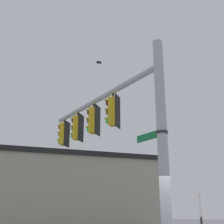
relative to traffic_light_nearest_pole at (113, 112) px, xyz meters
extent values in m
cylinder|color=#ADB2B7|center=(-1.54, -2.01, -1.69)|extent=(0.30, 0.30, 6.69)
cylinder|color=#ADB2B7|center=(0.70, 0.88, 0.80)|extent=(4.65, 5.91, 0.21)
cylinder|color=black|center=(0.00, -0.02, 0.61)|extent=(0.08, 0.08, 0.18)
cube|color=gold|center=(0.00, -0.02, -0.01)|extent=(0.36, 0.30, 1.05)
sphere|color=#590F0F|center=(0.00, 0.17, 0.34)|extent=(0.22, 0.22, 0.22)
cube|color=gold|center=(0.00, 0.19, 0.44)|extent=(0.24, 0.20, 0.03)
sphere|color=brown|center=(0.00, 0.17, -0.01)|extent=(0.22, 0.22, 0.22)
cube|color=gold|center=(0.00, 0.19, 0.09)|extent=(0.24, 0.20, 0.03)
sphere|color=#1EE533|center=(0.00, 0.17, -0.36)|extent=(0.22, 0.22, 0.22)
cube|color=gold|center=(0.00, 0.19, -0.26)|extent=(0.24, 0.20, 0.03)
cube|color=black|center=(0.00, -0.19, -0.01)|extent=(0.54, 0.03, 1.22)
cylinder|color=black|center=(0.88, 1.11, 0.61)|extent=(0.08, 0.08, 0.18)
cube|color=gold|center=(0.88, 1.11, -0.01)|extent=(0.36, 0.30, 1.05)
sphere|color=#590F0F|center=(0.88, 1.30, 0.34)|extent=(0.22, 0.22, 0.22)
cube|color=gold|center=(0.88, 1.32, 0.44)|extent=(0.24, 0.20, 0.03)
sphere|color=brown|center=(0.88, 1.30, -0.01)|extent=(0.22, 0.22, 0.22)
cube|color=gold|center=(0.88, 1.32, 0.09)|extent=(0.24, 0.20, 0.03)
sphere|color=#1EE533|center=(0.88, 1.30, -0.36)|extent=(0.22, 0.22, 0.22)
cube|color=gold|center=(0.88, 1.32, -0.26)|extent=(0.24, 0.20, 0.03)
cube|color=black|center=(0.88, 0.94, -0.01)|extent=(0.54, 0.03, 1.22)
cylinder|color=black|center=(1.76, 2.24, 0.61)|extent=(0.08, 0.08, 0.18)
cube|color=gold|center=(1.76, 2.24, -0.01)|extent=(0.36, 0.30, 1.05)
sphere|color=#590F0F|center=(1.76, 2.43, 0.34)|extent=(0.22, 0.22, 0.22)
cube|color=gold|center=(1.76, 2.45, 0.44)|extent=(0.24, 0.20, 0.03)
sphere|color=brown|center=(1.76, 2.43, -0.01)|extent=(0.22, 0.22, 0.22)
cube|color=gold|center=(1.76, 2.45, 0.09)|extent=(0.24, 0.20, 0.03)
sphere|color=#1EE533|center=(1.76, 2.43, -0.36)|extent=(0.22, 0.22, 0.22)
cube|color=gold|center=(1.76, 2.45, -0.26)|extent=(0.24, 0.20, 0.03)
cube|color=black|center=(1.76, 2.07, -0.01)|extent=(0.54, 0.03, 1.22)
cylinder|color=black|center=(2.63, 3.37, 0.61)|extent=(0.08, 0.08, 0.18)
cube|color=gold|center=(2.63, 3.37, -0.01)|extent=(0.36, 0.30, 1.05)
sphere|color=#590F0F|center=(2.63, 3.56, 0.34)|extent=(0.22, 0.22, 0.22)
cube|color=gold|center=(2.63, 3.58, 0.44)|extent=(0.24, 0.20, 0.03)
sphere|color=brown|center=(2.63, 3.56, -0.01)|extent=(0.22, 0.22, 0.22)
cube|color=gold|center=(2.63, 3.58, 0.09)|extent=(0.24, 0.20, 0.03)
sphere|color=#1EE533|center=(2.63, 3.56, -0.36)|extent=(0.22, 0.22, 0.22)
cube|color=gold|center=(2.63, 3.58, -0.26)|extent=(0.24, 0.20, 0.03)
cube|color=black|center=(2.63, 3.20, -0.01)|extent=(0.54, 0.03, 1.22)
cube|color=#147238|center=(-1.14, -1.49, -1.30)|extent=(0.62, 0.79, 0.22)
cube|color=white|center=(-1.14, -1.48, -1.30)|extent=(0.60, 0.77, 0.04)
cylinder|color=#262626|center=(-1.54, -2.01, -1.30)|extent=(0.34, 0.34, 0.08)
ellipsoid|color=black|center=(1.22, 1.06, 2.76)|extent=(0.10, 0.26, 0.08)
cube|color=black|center=(1.20, 1.06, 2.77)|extent=(0.35, 0.09, 0.10)
cube|color=black|center=(1.24, 1.06, 2.77)|extent=(0.36, 0.09, 0.06)
cube|color=#A89E89|center=(8.60, 6.52, -2.70)|extent=(12.29, 12.98, 4.68)
cube|color=maroon|center=(11.17, 8.69, -2.47)|extent=(7.61, 8.78, 0.30)
cube|color=black|center=(8.60, 6.52, -0.21)|extent=(12.78, 13.50, 0.30)
cube|color=silver|center=(1.42, -2.73, -3.29)|extent=(0.60, 0.04, 0.76)
camera|label=1|loc=(-9.95, -3.35, -3.34)|focal=48.29mm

